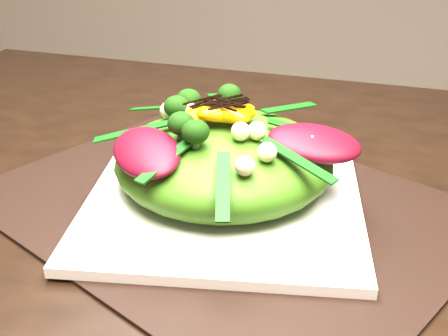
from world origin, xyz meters
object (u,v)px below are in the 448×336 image
(salad_bowl, at_px, (224,189))
(orange_segment, at_px, (234,108))
(plate_base, at_px, (224,201))
(placemat, at_px, (224,207))
(lettuce_mound, at_px, (224,160))

(salad_bowl, distance_m, orange_segment, 0.08)
(plate_base, xyz_separation_m, orange_segment, (-0.00, 0.03, 0.09))
(salad_bowl, bearing_deg, plate_base, 90.00)
(plate_base, distance_m, salad_bowl, 0.01)
(placemat, height_order, lettuce_mound, lettuce_mound)
(lettuce_mound, bearing_deg, salad_bowl, 0.00)
(salad_bowl, relative_size, lettuce_mound, 1.06)
(salad_bowl, relative_size, orange_segment, 3.85)
(placemat, relative_size, salad_bowl, 2.05)
(placemat, relative_size, orange_segment, 7.88)
(salad_bowl, xyz_separation_m, orange_segment, (-0.00, 0.03, 0.07))
(orange_segment, bearing_deg, plate_base, -89.95)
(orange_segment, bearing_deg, salad_bowl, -89.95)
(plate_base, distance_m, orange_segment, 0.09)
(lettuce_mound, bearing_deg, orange_segment, 90.05)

